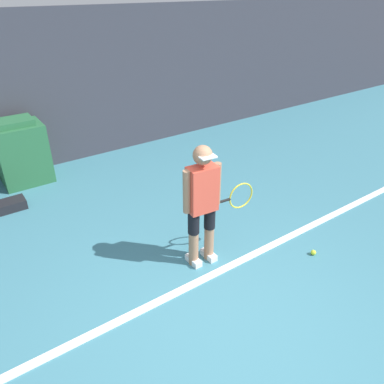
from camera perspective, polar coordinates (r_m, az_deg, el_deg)
name	(u,v)px	position (r m, az deg, el deg)	size (l,w,h in m)	color
ground_plane	(227,325)	(4.07, 5.33, -19.54)	(24.00, 24.00, 0.00)	teal
back_wall	(54,91)	(7.32, -20.33, 14.19)	(24.00, 0.10, 2.72)	#383842
court_baseline	(189,286)	(4.43, -0.43, -14.17)	(21.60, 0.10, 0.01)	white
tennis_player	(203,202)	(4.30, 1.72, -1.47)	(0.97, 0.30, 1.55)	#A37556
tennis_ball	(313,252)	(5.10, 18.01, -8.75)	(0.07, 0.07, 0.07)	#D1E533
covered_chair	(22,152)	(7.00, -24.51, 5.51)	(0.79, 0.66, 1.12)	#28663D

